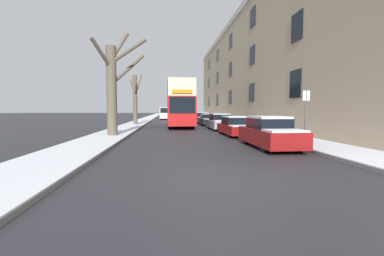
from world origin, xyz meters
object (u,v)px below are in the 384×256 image
oncoming_van (165,113)px  street_sign_post (305,115)px  bare_tree_left_1 (135,99)px  parked_car_2 (220,122)px  pedestrian_left_sidewalk (111,122)px  parked_car_4 (202,118)px  bare_tree_left_0 (113,86)px  double_decker_bus (179,102)px  parked_car_3 (208,120)px  parked_car_1 (236,126)px  parked_car_0 (269,133)px

oncoming_van → street_sign_post: bearing=-80.4°
bare_tree_left_1 → parked_car_2: (8.36, -7.32, -2.40)m
parked_car_2 → pedestrian_left_sidewalk: pedestrian_left_sidewalk is taller
parked_car_4 → oncoming_van: size_ratio=0.74×
bare_tree_left_0 → oncoming_van: (3.08, 32.07, -2.07)m
double_decker_bus → parked_car_3: size_ratio=2.39×
parked_car_1 → oncoming_van: 31.85m
parked_car_4 → oncoming_van: (-5.04, 14.43, 0.54)m
double_decker_bus → street_sign_post: size_ratio=4.06×
bare_tree_left_1 → street_sign_post: 21.55m
bare_tree_left_0 → oncoming_van: size_ratio=1.20×
parked_car_1 → parked_car_3: bearing=90.0°
parked_car_2 → parked_car_3: 6.54m
bare_tree_left_1 → parked_car_0: bearing=-65.7°
parked_car_0 → pedestrian_left_sidewalk: bearing=142.6°
parked_car_3 → bare_tree_left_1: bearing=174.7°
parked_car_1 → bare_tree_left_0: bearing=-175.6°
bare_tree_left_1 → pedestrian_left_sidewalk: (-0.21, -11.95, -2.14)m
parked_car_4 → oncoming_van: 15.30m
parked_car_0 → oncoming_van: size_ratio=0.77×
parked_car_3 → double_decker_bus: bearing=-151.4°
double_decker_bus → street_sign_post: (4.80, -16.52, -1.06)m
parked_car_1 → street_sign_post: size_ratio=1.72×
double_decker_bus → oncoming_van: 21.54m
parked_car_1 → parked_car_4: parked_car_4 is taller
oncoming_van → double_decker_bus: bearing=-85.7°
bare_tree_left_1 → parked_car_4: size_ratio=1.46×
bare_tree_left_1 → parked_car_1: bare_tree_left_1 is taller
parked_car_4 → street_sign_post: size_ratio=1.57×
parked_car_4 → bare_tree_left_0: bearing=-114.7°
double_decker_bus → parked_car_0: size_ratio=2.47×
street_sign_post → parked_car_4: bearing=93.3°
pedestrian_left_sidewalk → parked_car_4: bearing=171.5°
parked_car_3 → oncoming_van: (-5.04, 19.57, 0.58)m
double_decker_bus → parked_car_2: bearing=-53.7°
double_decker_bus → street_sign_post: 17.23m
bare_tree_left_0 → parked_car_0: (8.12, -5.22, -2.60)m
oncoming_van → street_sign_post: street_sign_post is taller
double_decker_bus → parked_car_4: 8.02m
parked_car_2 → parked_car_4: bearing=90.0°
parked_car_0 → pedestrian_left_sidewalk: 10.79m
parked_car_0 → parked_car_2: bearing=90.0°
oncoming_van → parked_car_0: bearing=-82.3°
bare_tree_left_0 → double_decker_bus: bare_tree_left_0 is taller
bare_tree_left_1 → pedestrian_left_sidewalk: size_ratio=3.57×
oncoming_van → pedestrian_left_sidewalk: oncoming_van is taller
parked_car_0 → street_sign_post: (1.37, -0.66, 0.83)m
parked_car_3 → parked_car_2: bearing=-90.0°
bare_tree_left_1 → double_decker_bus: bare_tree_left_1 is taller
parked_car_3 → street_sign_post: street_sign_post is taller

